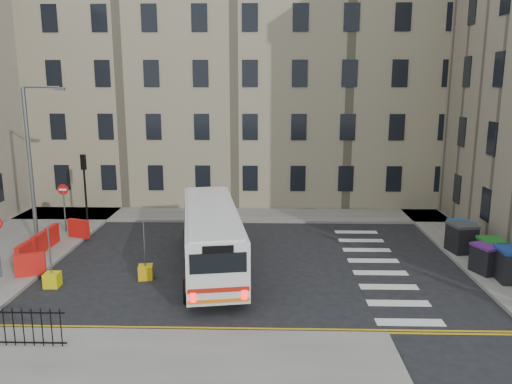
{
  "coord_description": "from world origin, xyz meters",
  "views": [
    {
      "loc": [
        -1.02,
        -22.42,
        8.15
      ],
      "look_at": [
        -1.66,
        1.99,
        3.0
      ],
      "focal_mm": 35.0,
      "sensor_mm": 36.0,
      "label": 1
    }
  ],
  "objects_px": {
    "bus": "(211,235)",
    "wheelie_bin_b": "(487,259)",
    "wheelie_bin_a": "(511,265)",
    "wheelie_bin_c": "(491,252)",
    "bollard_chevron": "(146,272)",
    "wheelie_bin_d": "(461,237)",
    "bollard_yellow": "(52,280)",
    "wheelie_bin_e": "(460,233)",
    "streetlamp": "(30,165)"
  },
  "relations": [
    {
      "from": "wheelie_bin_b",
      "to": "wheelie_bin_d",
      "type": "relative_size",
      "value": 0.96
    },
    {
      "from": "wheelie_bin_d",
      "to": "streetlamp",
      "type": "bearing_deg",
      "value": 167.65
    },
    {
      "from": "wheelie_bin_a",
      "to": "wheelie_bin_d",
      "type": "xyz_separation_m",
      "value": [
        -0.65,
        3.81,
        0.01
      ]
    },
    {
      "from": "bollard_yellow",
      "to": "wheelie_bin_e",
      "type": "bearing_deg",
      "value": 16.56
    },
    {
      "from": "wheelie_bin_e",
      "to": "wheelie_bin_c",
      "type": "bearing_deg",
      "value": -95.43
    },
    {
      "from": "wheelie_bin_a",
      "to": "wheelie_bin_d",
      "type": "height_order",
      "value": "wheelie_bin_d"
    },
    {
      "from": "wheelie_bin_a",
      "to": "wheelie_bin_b",
      "type": "xyz_separation_m",
      "value": [
        -0.62,
        0.96,
        -0.07
      ]
    },
    {
      "from": "wheelie_bin_b",
      "to": "bollard_yellow",
      "type": "distance_m",
      "value": 18.63
    },
    {
      "from": "wheelie_bin_d",
      "to": "bollard_yellow",
      "type": "bearing_deg",
      "value": -177.0
    },
    {
      "from": "bollard_yellow",
      "to": "wheelie_bin_b",
      "type": "bearing_deg",
      "value": 5.29
    },
    {
      "from": "wheelie_bin_a",
      "to": "wheelie_bin_e",
      "type": "bearing_deg",
      "value": 96.17
    },
    {
      "from": "bus",
      "to": "wheelie_bin_a",
      "type": "bearing_deg",
      "value": -16.46
    },
    {
      "from": "streetlamp",
      "to": "bollard_chevron",
      "type": "height_order",
      "value": "streetlamp"
    },
    {
      "from": "wheelie_bin_c",
      "to": "wheelie_bin_a",
      "type": "bearing_deg",
      "value": -87.14
    },
    {
      "from": "wheelie_bin_b",
      "to": "wheelie_bin_a",
      "type": "bearing_deg",
      "value": -77.21
    },
    {
      "from": "bus",
      "to": "wheelie_bin_a",
      "type": "xyz_separation_m",
      "value": [
        12.78,
        -1.59,
        -0.73
      ]
    },
    {
      "from": "wheelie_bin_c",
      "to": "wheelie_bin_d",
      "type": "xyz_separation_m",
      "value": [
        -0.57,
        2.03,
        0.08
      ]
    },
    {
      "from": "streetlamp",
      "to": "wheelie_bin_a",
      "type": "bearing_deg",
      "value": -11.14
    },
    {
      "from": "streetlamp",
      "to": "wheelie_bin_b",
      "type": "relative_size",
      "value": 5.68
    },
    {
      "from": "streetlamp",
      "to": "bollard_chevron",
      "type": "relative_size",
      "value": 13.57
    },
    {
      "from": "wheelie_bin_e",
      "to": "bollard_yellow",
      "type": "distance_m",
      "value": 19.68
    },
    {
      "from": "wheelie_bin_a",
      "to": "bollard_chevron",
      "type": "distance_m",
      "value": 15.51
    },
    {
      "from": "wheelie_bin_a",
      "to": "wheelie_bin_e",
      "type": "relative_size",
      "value": 1.07
    },
    {
      "from": "wheelie_bin_d",
      "to": "bollard_chevron",
      "type": "bearing_deg",
      "value": -177.24
    },
    {
      "from": "streetlamp",
      "to": "wheelie_bin_d",
      "type": "relative_size",
      "value": 5.45
    },
    {
      "from": "wheelie_bin_b",
      "to": "bollard_yellow",
      "type": "relative_size",
      "value": 2.39
    },
    {
      "from": "bus",
      "to": "wheelie_bin_d",
      "type": "bearing_deg",
      "value": 0.99
    },
    {
      "from": "wheelie_bin_b",
      "to": "wheelie_bin_d",
      "type": "distance_m",
      "value": 2.85
    },
    {
      "from": "wheelie_bin_b",
      "to": "bollard_yellow",
      "type": "bearing_deg",
      "value": 165.31
    },
    {
      "from": "streetlamp",
      "to": "bus",
      "type": "height_order",
      "value": "streetlamp"
    },
    {
      "from": "wheelie_bin_c",
      "to": "wheelie_bin_e",
      "type": "xyz_separation_m",
      "value": [
        -0.22,
        3.07,
        0.01
      ]
    },
    {
      "from": "wheelie_bin_b",
      "to": "wheelie_bin_e",
      "type": "height_order",
      "value": "wheelie_bin_e"
    },
    {
      "from": "bus",
      "to": "wheelie_bin_e",
      "type": "relative_size",
      "value": 7.83
    },
    {
      "from": "bus",
      "to": "bollard_yellow",
      "type": "height_order",
      "value": "bus"
    },
    {
      "from": "wheelie_bin_a",
      "to": "bollard_yellow",
      "type": "distance_m",
      "value": 19.19
    },
    {
      "from": "bollard_chevron",
      "to": "bus",
      "type": "bearing_deg",
      "value": 26.85
    },
    {
      "from": "wheelie_bin_e",
      "to": "wheelie_bin_a",
      "type": "bearing_deg",
      "value": -95.97
    },
    {
      "from": "wheelie_bin_b",
      "to": "bollard_yellow",
      "type": "xyz_separation_m",
      "value": [
        -18.55,
        -1.72,
        -0.49
      ]
    },
    {
      "from": "wheelie_bin_e",
      "to": "bollard_yellow",
      "type": "xyz_separation_m",
      "value": [
        -18.86,
        -5.61,
        -0.5
      ]
    },
    {
      "from": "bollard_yellow",
      "to": "bollard_chevron",
      "type": "xyz_separation_m",
      "value": [
        3.67,
        0.97,
        0.0
      ]
    },
    {
      "from": "wheelie_bin_e",
      "to": "bollard_chevron",
      "type": "bearing_deg",
      "value": -172.63
    },
    {
      "from": "wheelie_bin_a",
      "to": "wheelie_bin_c",
      "type": "bearing_deg",
      "value": 95.23
    },
    {
      "from": "bus",
      "to": "wheelie_bin_b",
      "type": "height_order",
      "value": "bus"
    },
    {
      "from": "wheelie_bin_b",
      "to": "wheelie_bin_c",
      "type": "distance_m",
      "value": 0.98
    },
    {
      "from": "wheelie_bin_e",
      "to": "bollard_yellow",
      "type": "relative_size",
      "value": 2.21
    },
    {
      "from": "streetlamp",
      "to": "bollard_chevron",
      "type": "bearing_deg",
      "value": -31.93
    },
    {
      "from": "bollard_yellow",
      "to": "bollard_chevron",
      "type": "distance_m",
      "value": 3.79
    },
    {
      "from": "wheelie_bin_a",
      "to": "wheelie_bin_b",
      "type": "distance_m",
      "value": 1.14
    },
    {
      "from": "streetlamp",
      "to": "wheelie_bin_e",
      "type": "bearing_deg",
      "value": 1.25
    },
    {
      "from": "wheelie_bin_a",
      "to": "bollard_chevron",
      "type": "bearing_deg",
      "value": -178.24
    }
  ]
}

